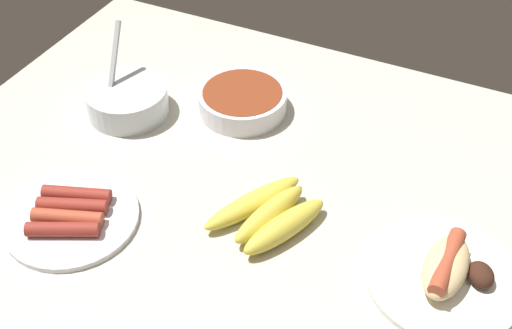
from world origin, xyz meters
TOP-DOWN VIEW (x-y plane):
  - ground_plane at (0.00, 0.00)cm, footprint 120.00×90.00cm
  - banana_bunch at (-3.54, 5.96)cm, footprint 17.23×19.69cm
  - plate_hotdog_assembled at (-30.70, 5.44)cm, footprint 22.02×22.02cm
  - plate_sausages at (24.68, 18.88)cm, footprint 20.98×20.98cm
  - bowl_coleslaw at (32.21, -8.31)cm, footprint 15.14×15.14cm
  - bowl_chili at (13.04, -17.93)cm, footprint 16.56×16.56cm

SIDE VIEW (x-z plane):
  - ground_plane at x=0.00cm, z-range -3.00..0.00cm
  - plate_sausages at x=24.68cm, z-range -0.58..2.70cm
  - plate_hotdog_assembled at x=-30.70cm, z-range -0.98..4.63cm
  - banana_bunch at x=-3.54cm, z-range -0.11..3.82cm
  - bowl_chili at x=13.04cm, z-range 0.23..4.55cm
  - bowl_coleslaw at x=32.21cm, z-range -4.65..10.60cm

